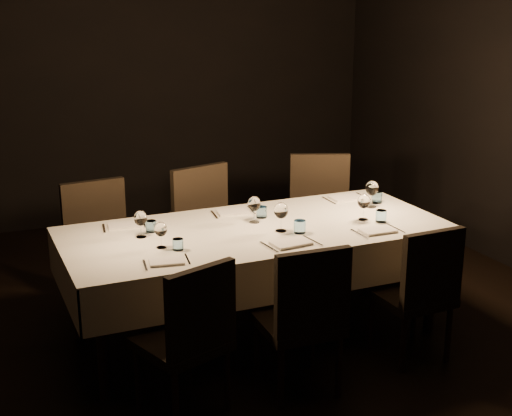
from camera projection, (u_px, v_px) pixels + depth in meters
name	position (u px, v px, depth m)	size (l,w,h in m)	color
room	(256.00, 117.00, 4.47)	(5.01, 6.01, 3.01)	black
dining_table	(256.00, 239.00, 4.70)	(2.52, 1.12, 0.76)	black
chair_near_left	(190.00, 332.00, 3.80)	(0.55, 0.55, 0.90)	black
place_setting_near_left	(166.00, 242.00, 4.21)	(0.30, 0.39, 0.16)	white
chair_near_center	(304.00, 314.00, 4.00)	(0.46, 0.46, 0.92)	black
place_setting_near_center	(288.00, 224.00, 4.51)	(0.36, 0.41, 0.19)	white
chair_near_right	(420.00, 287.00, 4.40)	(0.44, 0.44, 0.89)	black
place_setting_near_right	(372.00, 213.00, 4.75)	(0.33, 0.40, 0.18)	white
chair_far_left	(101.00, 243.00, 5.09)	(0.51, 0.51, 0.96)	black
place_setting_far_left	(138.00, 223.00, 4.57)	(0.32, 0.40, 0.17)	white
chair_far_center	(210.00, 228.00, 5.36)	(0.59, 0.59, 1.01)	black
place_setting_far_center	(249.00, 208.00, 4.86)	(0.34, 0.40, 0.18)	white
chair_far_right	(321.00, 212.00, 5.75)	(0.63, 0.63, 1.01)	black
place_setting_far_right	(365.00, 194.00, 5.21)	(0.35, 0.42, 0.20)	white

